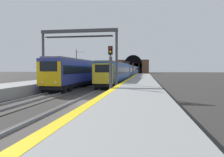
% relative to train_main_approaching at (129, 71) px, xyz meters
% --- Properties ---
extents(ground_plane, '(320.00, 320.00, 0.00)m').
position_rel_train_main_approaching_xyz_m(ground_plane, '(-46.65, -0.00, -2.17)').
color(ground_plane, '#302D2B').
extents(platform_right, '(112.00, 4.37, 1.08)m').
position_rel_train_main_approaching_xyz_m(platform_right, '(-46.65, -4.21, -1.63)').
color(platform_right, gray).
rests_on(platform_right, ground_plane).
extents(platform_right_edge_strip, '(112.00, 0.50, 0.01)m').
position_rel_train_main_approaching_xyz_m(platform_right_edge_strip, '(-46.65, -2.28, -1.09)').
color(platform_right_edge_strip, yellow).
rests_on(platform_right_edge_strip, platform_right).
extents(track_main_line, '(160.00, 2.61, 0.21)m').
position_rel_train_main_approaching_xyz_m(track_main_line, '(-46.65, -0.00, -2.13)').
color(track_main_line, '#4C4742').
rests_on(track_main_line, ground_plane).
extents(track_adjacent_line, '(160.00, 3.12, 0.21)m').
position_rel_train_main_approaching_xyz_m(track_adjacent_line, '(-46.65, 4.85, -2.13)').
color(track_adjacent_line, '#423D38').
rests_on(track_adjacent_line, ground_plane).
extents(train_main_approaching, '(77.27, 3.28, 4.70)m').
position_rel_train_main_approaching_xyz_m(train_main_approaching, '(0.00, 0.00, 0.00)').
color(train_main_approaching, '#264C99').
rests_on(train_main_approaching, ground_plane).
extents(train_adjacent_platform, '(38.30, 3.28, 4.08)m').
position_rel_train_main_approaching_xyz_m(train_adjacent_platform, '(-24.10, 4.85, 0.15)').
color(train_adjacent_platform, navy).
rests_on(train_adjacent_platform, ground_plane).
extents(railway_signal_near, '(0.39, 0.38, 4.76)m').
position_rel_train_main_approaching_xyz_m(railway_signal_near, '(-45.20, -1.84, 0.64)').
color(railway_signal_near, '#4C4C54').
rests_on(railway_signal_near, ground_plane).
extents(railway_signal_mid, '(0.39, 0.38, 4.38)m').
position_rel_train_main_approaching_xyz_m(railway_signal_mid, '(-9.72, -1.84, 0.43)').
color(railway_signal_mid, '#4C4C54').
rests_on(railway_signal_mid, ground_plane).
extents(railway_signal_far, '(0.39, 0.38, 5.58)m').
position_rel_train_main_approaching_xyz_m(railway_signal_far, '(46.28, -1.84, 1.19)').
color(railway_signal_far, '#38383D').
rests_on(railway_signal_far, ground_plane).
extents(overhead_signal_gantry, '(0.70, 8.78, 7.13)m').
position_rel_train_main_approaching_xyz_m(overhead_signal_gantry, '(-41.12, 2.42, 3.22)').
color(overhead_signal_gantry, '#3F3F47').
rests_on(overhead_signal_gantry, ground_plane).
extents(tunnel_portal, '(2.81, 19.64, 11.49)m').
position_rel_train_main_approaching_xyz_m(tunnel_portal, '(69.12, 2.42, 2.14)').
color(tunnel_portal, brown).
rests_on(tunnel_portal, ground_plane).
extents(catenary_mast_near, '(0.22, 2.29, 7.44)m').
position_rel_train_main_approaching_xyz_m(catenary_mast_near, '(-14.84, 11.60, 1.66)').
color(catenary_mast_near, '#595B60').
rests_on(catenary_mast_near, ground_plane).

